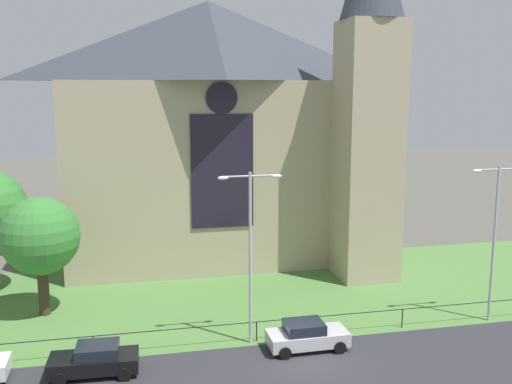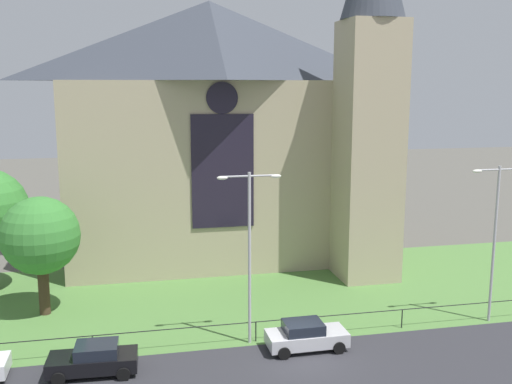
# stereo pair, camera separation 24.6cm
# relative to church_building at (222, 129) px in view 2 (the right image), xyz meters

# --- Properties ---
(ground) EXTENTS (160.00, 160.00, 0.00)m
(ground) POSITION_rel_church_building_xyz_m (1.19, -9.09, -10.27)
(ground) COLOR #56544C
(road_asphalt) EXTENTS (120.00, 8.00, 0.01)m
(road_asphalt) POSITION_rel_church_building_xyz_m (1.19, -21.09, -10.27)
(road_asphalt) COLOR #2D2D33
(road_asphalt) RESTS_ON ground
(grass_verge) EXTENTS (120.00, 20.00, 0.01)m
(grass_verge) POSITION_rel_church_building_xyz_m (1.19, -11.09, -10.27)
(grass_verge) COLOR #517F3D
(grass_verge) RESTS_ON ground
(church_building) EXTENTS (23.20, 16.20, 26.00)m
(church_building) POSITION_rel_church_building_xyz_m (0.00, 0.00, 0.00)
(church_building) COLOR tan
(church_building) RESTS_ON ground
(iron_railing) EXTENTS (34.16, 0.07, 1.13)m
(iron_railing) POSITION_rel_church_building_xyz_m (-0.77, -16.59, -9.29)
(iron_railing) COLOR black
(iron_railing) RESTS_ON ground
(tree_left_near) EXTENTS (4.65, 4.65, 7.22)m
(tree_left_near) POSITION_rel_church_building_xyz_m (-12.47, -10.11, -5.42)
(tree_left_near) COLOR #423021
(tree_left_near) RESTS_ON ground
(streetlamp_near) EXTENTS (3.37, 0.26, 9.29)m
(streetlamp_near) POSITION_rel_church_building_xyz_m (-1.13, -16.69, -4.46)
(streetlamp_near) COLOR #B2B2B7
(streetlamp_near) RESTS_ON ground
(streetlamp_far) EXTENTS (3.37, 0.26, 9.20)m
(streetlamp_far) POSITION_rel_church_building_xyz_m (13.22, -16.69, -4.51)
(streetlamp_far) COLOR #B2B2B7
(streetlamp_far) RESTS_ON ground
(parked_car_black) EXTENTS (4.28, 2.18, 1.51)m
(parked_car_black) POSITION_rel_church_building_xyz_m (-9.13, -18.56, -9.53)
(parked_car_black) COLOR black
(parked_car_black) RESTS_ON ground
(parked_car_silver) EXTENTS (4.21, 2.05, 1.51)m
(parked_car_silver) POSITION_rel_church_building_xyz_m (1.59, -18.08, -9.53)
(parked_car_silver) COLOR #B7B7BC
(parked_car_silver) RESTS_ON ground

